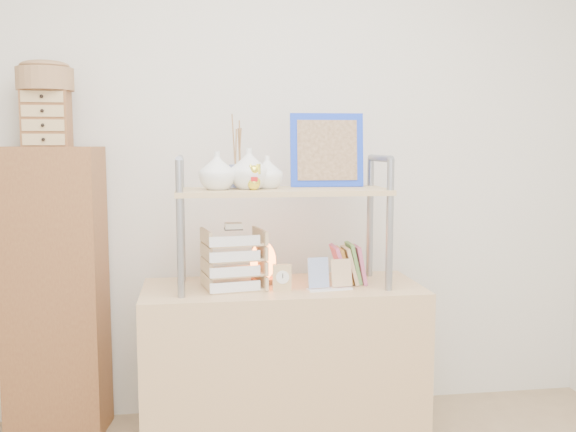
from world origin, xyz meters
name	(u,v)px	position (x,y,z in m)	size (l,w,h in m)	color
room_shell	(320,30)	(0.00, 0.39, 1.69)	(3.42, 3.41, 2.61)	silver
desk	(283,369)	(0.00, 1.20, 0.38)	(1.20, 0.50, 0.75)	tan
cabinet	(55,291)	(-1.03, 1.57, 0.68)	(0.45, 0.24, 1.35)	brown
hutch	(273,185)	(-0.04, 1.21, 1.19)	(0.90, 0.34, 0.75)	gray
letter_tray	(234,262)	(-0.21, 1.18, 0.86)	(0.26, 0.25, 0.28)	tan
salt_lamp	(263,262)	(-0.08, 1.26, 0.85)	(0.12, 0.12, 0.19)	brown
desk_clock	(282,277)	(-0.01, 1.11, 0.81)	(0.08, 0.04, 0.11)	tan
postcard_stand	(330,280)	(0.19, 1.10, 0.79)	(0.20, 0.08, 0.14)	white
drawer_chest	(47,119)	(-1.03, 1.55, 1.48)	(0.20, 0.16, 0.25)	brown
woven_basket	(45,79)	(-1.03, 1.55, 1.65)	(0.25, 0.25, 0.10)	#885F3E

